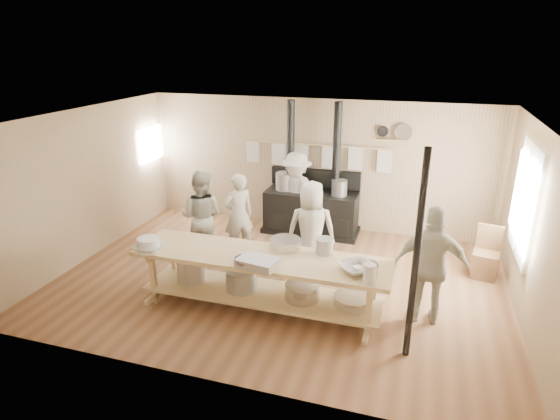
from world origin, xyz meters
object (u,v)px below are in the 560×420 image
at_px(cook_center, 311,230).
at_px(cook_by_window, 296,194).
at_px(cook_left, 202,216).
at_px(cook_right, 432,266).
at_px(prep_table, 260,276).
at_px(roasting_pan, 258,263).
at_px(cook_far_left, 238,215).
at_px(stove, 311,207).
at_px(chair, 485,262).

distance_m(cook_center, cook_by_window, 1.76).
distance_m(cook_left, cook_right, 3.87).
bearing_deg(prep_table, roasting_pan, -74.88).
xyz_separation_m(cook_far_left, cook_by_window, (0.72, 1.23, 0.07)).
relative_size(stove, prep_table, 0.72).
distance_m(stove, roasting_pan, 3.37).
distance_m(cook_left, cook_by_window, 2.03).
bearing_deg(cook_far_left, prep_table, 78.04).
height_order(cook_far_left, chair, cook_far_left).
bearing_deg(cook_right, cook_left, -13.08).
height_order(stove, roasting_pan, stove).
bearing_deg(roasting_pan, cook_far_left, 118.73).
bearing_deg(chair, cook_center, -152.48).
relative_size(prep_table, cook_left, 2.24).
height_order(cook_left, chair, cook_left).
height_order(chair, roasting_pan, roasting_pan).
height_order(stove, cook_right, stove).
relative_size(cook_left, chair, 1.91).
xyz_separation_m(cook_by_window, chair, (3.42, -0.82, -0.58)).
xyz_separation_m(cook_center, cook_by_window, (-0.69, 1.61, 0.03)).
xyz_separation_m(prep_table, cook_center, (0.43, 1.24, 0.28)).
bearing_deg(cook_far_left, cook_right, 116.23).
height_order(prep_table, cook_center, cook_center).
distance_m(cook_far_left, cook_by_window, 1.43).
bearing_deg(cook_by_window, cook_far_left, -115.37).
relative_size(cook_by_window, chair, 1.96).
xyz_separation_m(cook_left, roasting_pan, (1.59, -1.57, 0.10)).
bearing_deg(cook_right, cook_far_left, -21.10).
bearing_deg(cook_left, stove, -135.23).
relative_size(stove, cook_by_window, 1.57).
bearing_deg(cook_center, stove, -90.56).
relative_size(prep_table, cook_center, 2.26).
bearing_deg(cook_far_left, cook_center, 121.66).
distance_m(cook_right, roasting_pan, 2.30).
relative_size(cook_left, cook_center, 1.01).
relative_size(cook_by_window, roasting_pan, 3.20).
height_order(prep_table, roasting_pan, roasting_pan).
bearing_deg(cook_far_left, cook_left, -7.14).
bearing_deg(prep_table, stove, 89.96).
xyz_separation_m(prep_table, roasting_pan, (0.09, -0.33, 0.39)).
bearing_deg(chair, cook_right, -107.08).
xyz_separation_m(stove, cook_center, (0.43, -1.78, 0.28)).
relative_size(cook_far_left, chair, 1.78).
bearing_deg(cook_left, cook_far_left, -148.98).
xyz_separation_m(stove, chair, (3.16, -0.99, -0.27)).
bearing_deg(chair, cook_by_window, 177.86).
xyz_separation_m(cook_right, chair, (0.89, 1.63, -0.58)).
bearing_deg(cook_center, chair, -177.95).
bearing_deg(cook_by_window, cook_left, -122.75).
relative_size(cook_right, roasting_pan, 3.22).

